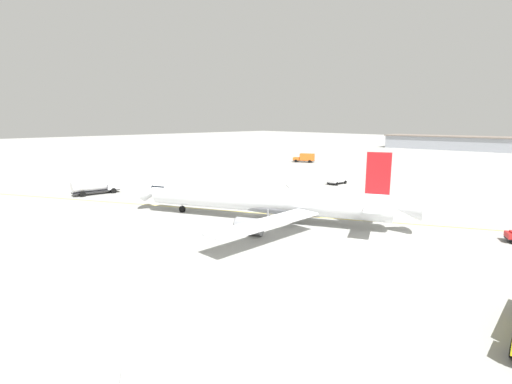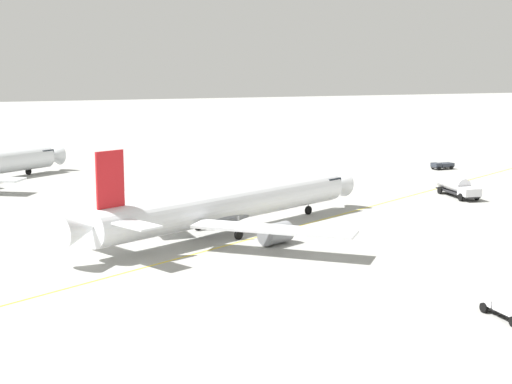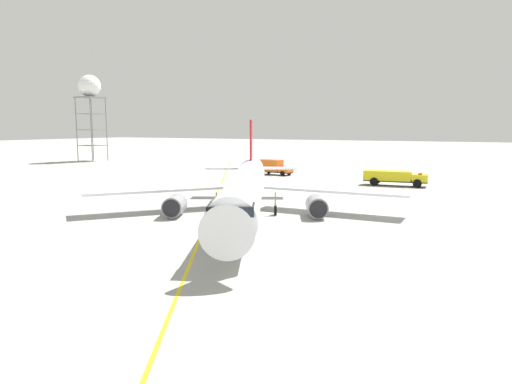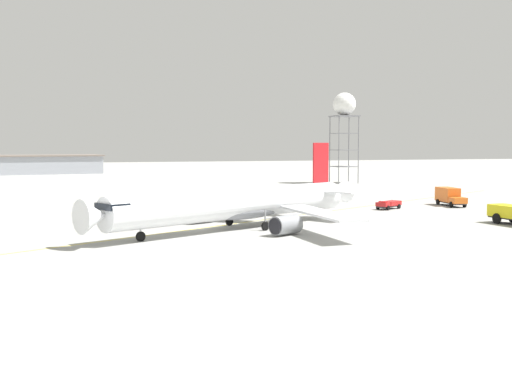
% 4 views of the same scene
% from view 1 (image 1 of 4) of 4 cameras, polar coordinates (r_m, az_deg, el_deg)
% --- Properties ---
extents(ground_plane, '(600.00, 600.00, 0.00)m').
position_cam_1_polar(ground_plane, '(63.86, -0.39, -2.89)').
color(ground_plane, '#9E9E99').
extents(airliner_main, '(40.40, 33.74, 10.82)m').
position_cam_1_polar(airliner_main, '(57.53, 1.63, -1.31)').
color(airliner_main, white).
rests_on(airliner_main, ground_plane).
extents(pushback_tug_truck, '(2.69, 5.22, 1.30)m').
position_cam_1_polar(pushback_tug_truck, '(92.30, 12.04, 1.68)').
color(pushback_tug_truck, '#232326').
rests_on(pushback_tug_truck, ground_plane).
extents(fuel_tanker_truck, '(3.43, 9.18, 2.87)m').
position_cam_1_polar(fuel_tanker_truck, '(84.40, -23.04, 0.72)').
color(fuel_tanker_truck, '#232326').
rests_on(fuel_tanker_truck, ground_plane).
extents(catering_truck_truck, '(7.63, 5.55, 3.10)m').
position_cam_1_polar(catering_truck_truck, '(136.23, 7.36, 5.10)').
color(catering_truck_truck, '#232326').
rests_on(catering_truck_truck, ground_plane).
extents(terminal_shed, '(59.71, 24.47, 6.79)m').
position_cam_1_polar(terminal_shed, '(215.72, 26.57, 6.63)').
color(terminal_shed, '#999EA8').
rests_on(terminal_shed, ground_plane).
extents(taxiway_centreline, '(142.71, 80.58, 0.01)m').
position_cam_1_polar(taxiway_centreline, '(61.42, 5.38, -3.49)').
color(taxiway_centreline, yellow).
rests_on(taxiway_centreline, ground_plane).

